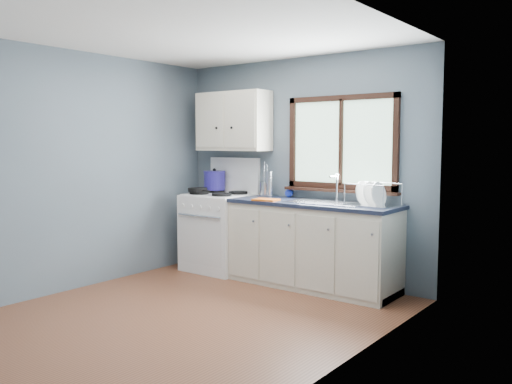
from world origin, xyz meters
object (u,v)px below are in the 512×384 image
Objects in this scene: sink at (327,209)px; stockpot at (214,180)px; thermos at (270,184)px; base_cabinets at (312,249)px; utensil_crock at (265,189)px; dish_rack at (372,200)px; skillet at (198,190)px; gas_range at (219,230)px.

stockpot is (-1.68, 0.11, 0.22)m from sink.
sink reaches higher than thermos.
utensil_crock is at bearing 165.34° from base_cabinets.
dish_rack reaches higher than base_cabinets.
base_cabinets is 3.62× the size of dish_rack.
sink is 1.64× the size of dish_rack.
stockpot reaches higher than skillet.
stockpot reaches higher than thermos.
gas_range is 0.63m from stockpot.
thermos is (0.81, 0.35, 0.08)m from skillet.
thermos is (0.63, 0.17, 0.57)m from gas_range.
stockpot reaches higher than dish_rack.
thermos is (0.82, 0.04, -0.01)m from stockpot.
stockpot is 0.82m from thermos.
skillet is 1.25× the size of thermos.
skillet is (-1.67, -0.19, 0.12)m from sink.
utensil_crock is at bearing 7.09° from stockpot.
skillet is at bearing -150.76° from utensil_crock.
sink is 0.89m from thermos.
base_cabinets is at bearing 16.88° from skillet.
utensil_crock is (0.72, 0.09, -0.08)m from stockpot.
gas_range reaches higher than base_cabinets.
utensil_crock is (0.53, 0.22, 0.51)m from gas_range.
skillet is at bearing -173.33° from sink.
dish_rack is at bearing 1.19° from gas_range.
base_cabinets is at bearing -14.66° from utensil_crock.
thermos is at bearing -177.72° from dish_rack.
skillet reaches higher than base_cabinets.
sink is 0.51m from dish_rack.
gas_range reaches higher than stockpot.
thermos is at bearing -27.05° from utensil_crock.
thermos reaches higher than base_cabinets.
gas_range is 0.77m from utensil_crock.
gas_range reaches higher than dish_rack.
stockpot is at bearing 145.35° from gas_range.
thermos is (0.10, -0.05, 0.06)m from utensil_crock.
gas_range reaches higher than sink.
sink is at bearing 16.07° from skillet.
stockpot is 0.70× the size of dish_rack.
utensil_crock reaches higher than sink.
base_cabinets is at bearing -12.61° from thermos.
utensil_crock is (-0.78, 0.20, 0.59)m from base_cabinets.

